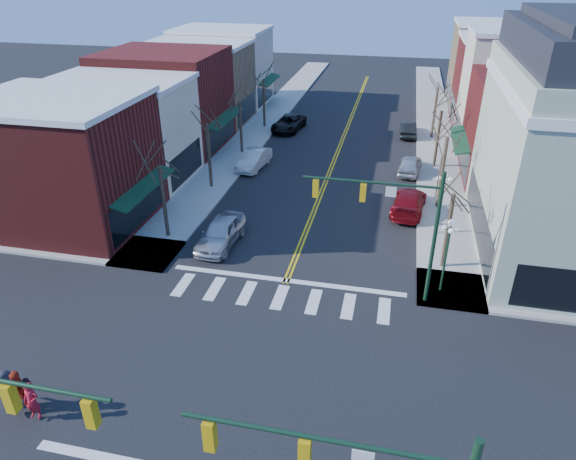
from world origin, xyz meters
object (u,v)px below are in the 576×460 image
Objects in this scene: lamppost_corner at (448,244)px; pedestrian_red_a at (32,401)px; car_left_mid at (254,159)px; car_right_far at (408,129)px; pedestrian_dark_a at (30,393)px; lamppost_midblock at (442,192)px; pedestrian_dark_b at (8,388)px; car_left_near at (221,233)px; pedestrian_red_b at (21,391)px; car_left_far at (289,123)px; car_right_mid at (410,164)px; car_right_near at (409,202)px.

lamppost_corner reaches higher than pedestrian_red_a.
car_left_mid reaches higher than car_right_far.
pedestrian_red_a is 1.07× the size of pedestrian_dark_a.
lamppost_midblock is 24.89m from pedestrian_dark_b.
pedestrian_dark_b is (-3.86, -14.05, 0.14)m from car_left_near.
lamppost_midblock is at bearing 44.82° from pedestrian_red_a.
lamppost_corner is 1.02× the size of car_right_far.
car_left_far is at bearing 22.47° from pedestrian_red_b.
lamppost_midblock is at bearing 21.27° from car_left_near.
car_left_near is 2.92× the size of pedestrian_red_a.
lamppost_corner is at bearing 77.82° from pedestrian_dark_a.
car_left_far is 37.93m from pedestrian_red_b.
pedestrian_red_b is at bearing 68.65° from car_right_far.
lamppost_midblock reaches higher than car_right_mid.
car_right_mid reaches higher than car_right_far.
pedestrian_dark_a is at bearing 68.98° from car_right_far.
pedestrian_dark_b reaches higher than car_right_near.
car_left_mid is (-14.54, 8.71, -2.21)m from lamppost_midblock.
pedestrian_dark_b is (-0.69, 0.10, -0.12)m from pedestrian_red_b.
car_left_far is at bearing 125.50° from lamppost_midblock.
pedestrian_dark_a is (-14.08, -21.18, 0.17)m from car_right_near.
car_left_near is at bearing 64.63° from car_right_far.
lamppost_midblock is 2.61× the size of pedestrian_red_a.
car_right_near is 2.77× the size of pedestrian_red_b.
lamppost_corner is 9.87m from car_right_near.
pedestrian_dark_a is at bearing -85.91° from car_left_mid.
car_left_mid is 26.97m from pedestrian_dark_a.
pedestrian_dark_a reaches higher than car_left_near.
car_right_far is at bearing 69.44° from car_left_near.
car_left_mid is (-14.54, 15.21, -2.21)m from lamppost_corner.
car_left_mid is 17.00m from car_right_far.
lamppost_corner is at bearing -6.68° from car_left_near.
pedestrian_red_a is at bearing -142.03° from lamppost_corner.
pedestrian_red_b is 1.14× the size of pedestrian_dark_b.
lamppost_corner is at bearing -39.35° from car_left_mid.
lamppost_midblock is 24.29m from pedestrian_red_a.
car_right_far is 2.73× the size of pedestrian_dark_a.
lamppost_corner is 6.50m from lamppost_midblock.
pedestrian_dark_a is at bearing -98.06° from car_left_near.
car_right_far is at bearing 10.24° from car_left_far.
car_right_near is 1.22× the size of car_right_far.
pedestrian_red_b is (-3.17, -14.15, 0.26)m from car_left_near.
pedestrian_dark_b reaches higher than car_right_far.
pedestrian_red_b reaches higher than car_right_near.
car_left_near is 1.06× the size of car_left_mid.
car_right_near is at bearing 52.18° from pedestrian_red_a.
lamppost_midblock is 0.89× the size of car_left_near.
car_left_mid is 0.86× the size of car_left_far.
car_right_mid is at bearing -0.76° from pedestrian_red_b.
car_left_mid is 2.45× the size of pedestrian_red_b.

